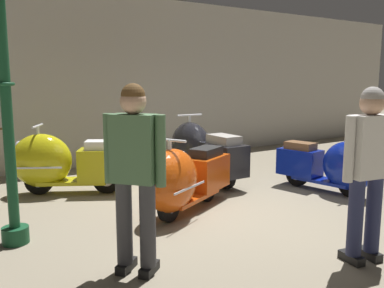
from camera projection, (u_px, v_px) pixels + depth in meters
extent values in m
plane|color=gray|center=(228.00, 210.00, 5.59)|extent=(60.00, 60.00, 0.00)
cube|color=#ADA89E|center=(114.00, 81.00, 8.51)|extent=(18.00, 0.20, 3.43)
cylinder|color=black|center=(39.00, 180.00, 6.31)|extent=(0.42, 0.29, 0.43)
cylinder|color=silver|center=(39.00, 180.00, 6.31)|extent=(0.22, 0.19, 0.19)
cylinder|color=black|center=(107.00, 179.00, 6.38)|extent=(0.42, 0.29, 0.43)
cylinder|color=silver|center=(107.00, 179.00, 6.38)|extent=(0.22, 0.19, 0.19)
cube|color=gold|center=(73.00, 181.00, 6.35)|extent=(1.08, 0.84, 0.05)
ellipsoid|color=gold|center=(42.00, 161.00, 6.27)|extent=(1.06, 0.93, 0.82)
cube|color=gold|center=(104.00, 164.00, 6.34)|extent=(0.85, 0.73, 0.47)
cube|color=silver|center=(103.00, 145.00, 6.29)|extent=(0.60, 0.52, 0.13)
sphere|color=silver|center=(20.00, 146.00, 6.21)|extent=(0.16, 0.16, 0.16)
cylinder|color=silver|center=(38.00, 136.00, 6.21)|extent=(0.05, 0.05, 0.30)
cylinder|color=silver|center=(37.00, 126.00, 6.18)|extent=(0.26, 0.43, 0.03)
cube|color=silver|center=(36.00, 168.00, 6.01)|extent=(0.64, 0.36, 0.03)
cylinder|color=black|center=(169.00, 205.00, 5.10)|extent=(0.41, 0.26, 0.42)
cylinder|color=silver|center=(169.00, 205.00, 5.10)|extent=(0.21, 0.17, 0.19)
cylinder|color=black|center=(207.00, 187.00, 5.95)|extent=(0.41, 0.26, 0.42)
cylinder|color=silver|center=(207.00, 187.00, 5.95)|extent=(0.21, 0.17, 0.19)
cube|color=#C6470F|center=(190.00, 197.00, 5.53)|extent=(1.05, 0.78, 0.05)
ellipsoid|color=#C6470F|center=(171.00, 181.00, 5.10)|extent=(1.03, 0.88, 0.79)
cube|color=#C6470F|center=(206.00, 172.00, 5.88)|extent=(0.82, 0.69, 0.46)
cube|color=black|center=(206.00, 152.00, 5.83)|extent=(0.58, 0.49, 0.13)
sphere|color=silver|center=(158.00, 168.00, 4.82)|extent=(0.16, 0.16, 0.16)
cylinder|color=silver|center=(170.00, 152.00, 5.02)|extent=(0.05, 0.05, 0.29)
cylinder|color=silver|center=(170.00, 140.00, 5.00)|extent=(0.24, 0.42, 0.03)
cube|color=silver|center=(190.00, 188.00, 4.98)|extent=(0.63, 0.33, 0.03)
cylinder|color=black|center=(189.00, 163.00, 7.52)|extent=(0.09, 0.46, 0.46)
cylinder|color=silver|center=(189.00, 163.00, 7.52)|extent=(0.11, 0.21, 0.20)
cylinder|color=black|center=(225.00, 175.00, 6.62)|extent=(0.09, 0.46, 0.46)
cylinder|color=silver|center=(225.00, 175.00, 6.62)|extent=(0.11, 0.21, 0.20)
cube|color=black|center=(206.00, 170.00, 7.08)|extent=(0.41, 1.08, 0.06)
ellipsoid|color=black|center=(191.00, 146.00, 7.42)|extent=(0.59, 0.96, 0.86)
cube|color=black|center=(224.00, 159.00, 6.62)|extent=(0.46, 0.78, 0.50)
cube|color=gray|center=(224.00, 139.00, 6.57)|extent=(0.32, 0.55, 0.14)
sphere|color=silver|center=(181.00, 131.00, 7.65)|extent=(0.17, 0.17, 0.17)
cylinder|color=silver|center=(190.00, 124.00, 7.39)|extent=(0.05, 0.05, 0.32)
cylinder|color=silver|center=(190.00, 115.00, 7.36)|extent=(0.50, 0.04, 0.04)
cylinder|color=black|center=(351.00, 184.00, 6.16)|extent=(0.15, 0.39, 0.39)
cylinder|color=silver|center=(351.00, 184.00, 6.16)|extent=(0.12, 0.19, 0.17)
cylinder|color=black|center=(297.00, 174.00, 6.81)|extent=(0.15, 0.39, 0.39)
cylinder|color=silver|center=(297.00, 174.00, 6.81)|extent=(0.12, 0.19, 0.17)
cube|color=navy|center=(323.00, 180.00, 6.49)|extent=(0.52, 0.97, 0.05)
ellipsoid|color=navy|center=(349.00, 166.00, 6.15)|extent=(0.65, 0.89, 0.73)
cube|color=navy|center=(300.00, 162.00, 6.75)|extent=(0.51, 0.72, 0.43)
cube|color=brown|center=(300.00, 146.00, 6.71)|extent=(0.35, 0.51, 0.12)
sphere|color=silver|center=(368.00, 155.00, 5.93)|extent=(0.15, 0.15, 0.15)
cylinder|color=silver|center=(352.00, 144.00, 6.08)|extent=(0.04, 0.04, 0.27)
cylinder|color=silver|center=(353.00, 135.00, 6.06)|extent=(0.42, 0.11, 0.03)
cylinder|color=#144728|center=(16.00, 235.00, 4.44)|extent=(0.28, 0.28, 0.18)
cylinder|color=#144728|center=(6.00, 98.00, 4.21)|extent=(0.11, 0.11, 2.76)
torus|color=#144728|center=(5.00, 84.00, 4.19)|extent=(0.19, 0.19, 0.04)
cube|color=black|center=(369.00, 254.00, 4.08)|extent=(0.15, 0.28, 0.08)
cylinder|color=#23284C|center=(374.00, 210.00, 3.99)|extent=(0.14, 0.14, 0.83)
cube|color=black|center=(351.00, 258.00, 3.99)|extent=(0.15, 0.28, 0.08)
cylinder|color=#23284C|center=(356.00, 213.00, 3.90)|extent=(0.14, 0.14, 0.83)
cube|color=silver|center=(369.00, 147.00, 3.85)|extent=(0.42, 0.27, 0.59)
cylinder|color=silver|center=(349.00, 149.00, 3.76)|extent=(0.09, 0.09, 0.61)
sphere|color=tan|center=(372.00, 103.00, 3.78)|extent=(0.22, 0.22, 0.22)
sphere|color=gray|center=(373.00, 98.00, 3.77)|extent=(0.21, 0.21, 0.21)
cube|color=black|center=(149.00, 269.00, 3.76)|extent=(0.27, 0.25, 0.08)
cylinder|color=#38383D|center=(148.00, 221.00, 3.66)|extent=(0.14, 0.14, 0.85)
cube|color=black|center=(126.00, 266.00, 3.82)|extent=(0.27, 0.25, 0.08)
cylinder|color=#38383D|center=(124.00, 218.00, 3.73)|extent=(0.14, 0.14, 0.85)
cube|color=#4C724C|center=(134.00, 149.00, 3.60)|extent=(0.41, 0.43, 0.60)
cylinder|color=#4C724C|center=(160.00, 151.00, 3.53)|extent=(0.09, 0.09, 0.62)
cylinder|color=#4C724C|center=(109.00, 148.00, 3.67)|extent=(0.09, 0.09, 0.62)
sphere|color=tan|center=(133.00, 101.00, 3.53)|extent=(0.23, 0.23, 0.23)
sphere|color=brown|center=(133.00, 95.00, 3.52)|extent=(0.21, 0.21, 0.21)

